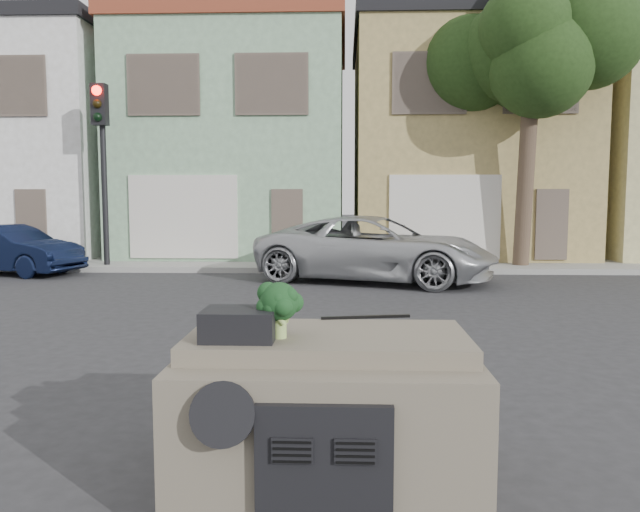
# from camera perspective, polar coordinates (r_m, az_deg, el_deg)

# --- Properties ---
(ground_plane) EXTENTS (120.00, 120.00, 0.00)m
(ground_plane) POSITION_cam_1_polar(r_m,az_deg,el_deg) (7.67, 1.36, -10.09)
(ground_plane) COLOR #303033
(ground_plane) RESTS_ON ground
(sidewalk) EXTENTS (40.00, 3.00, 0.15)m
(sidewalk) POSITION_cam_1_polar(r_m,az_deg,el_deg) (17.99, 1.90, -0.80)
(sidewalk) COLOR gray
(sidewalk) RESTS_ON ground
(townhouse_white) EXTENTS (7.20, 8.20, 7.55)m
(townhouse_white) POSITION_cam_1_polar(r_m,az_deg,el_deg) (24.60, -24.91, 9.03)
(townhouse_white) COLOR white
(townhouse_white) RESTS_ON ground
(townhouse_mint) EXTENTS (7.20, 8.20, 7.55)m
(townhouse_mint) POSITION_cam_1_polar(r_m,az_deg,el_deg) (22.25, -7.18, 9.92)
(townhouse_mint) COLOR #86AE89
(townhouse_mint) RESTS_ON ground
(townhouse_tan) EXTENTS (7.20, 8.20, 7.55)m
(townhouse_tan) POSITION_cam_1_polar(r_m,az_deg,el_deg) (22.29, 12.50, 9.83)
(townhouse_tan) COLOR tan
(townhouse_tan) RESTS_ON ground
(navy_sedan) EXTENTS (4.15, 2.41, 1.29)m
(navy_sedan) POSITION_cam_1_polar(r_m,az_deg,el_deg) (18.33, -26.44, -1.50)
(navy_sedan) COLOR black
(navy_sedan) RESTS_ON ground
(silver_pickup) EXTENTS (6.22, 4.27, 1.58)m
(silver_pickup) POSITION_cam_1_polar(r_m,az_deg,el_deg) (15.11, 5.13, -2.32)
(silver_pickup) COLOR #B5B8BC
(silver_pickup) RESTS_ON ground
(traffic_signal) EXTENTS (0.40, 0.40, 5.10)m
(traffic_signal) POSITION_cam_1_polar(r_m,az_deg,el_deg) (18.14, -19.24, 6.78)
(traffic_signal) COLOR black
(traffic_signal) RESTS_ON ground
(tree_near) EXTENTS (4.40, 4.00, 8.50)m
(tree_near) POSITION_cam_1_polar(r_m,az_deg,el_deg) (18.00, 18.45, 12.25)
(tree_near) COLOR #1F3714
(tree_near) RESTS_ON ground
(car_dashboard) EXTENTS (2.00, 1.80, 1.12)m
(car_dashboard) POSITION_cam_1_polar(r_m,az_deg,el_deg) (4.64, 0.76, -13.42)
(car_dashboard) COLOR #6C6353
(car_dashboard) RESTS_ON ground
(instrument_hump) EXTENTS (0.48, 0.38, 0.20)m
(instrument_hump) POSITION_cam_1_polar(r_m,az_deg,el_deg) (4.18, -7.38, -6.20)
(instrument_hump) COLOR black
(instrument_hump) RESTS_ON car_dashboard
(wiper_arm) EXTENTS (0.69, 0.15, 0.02)m
(wiper_arm) POSITION_cam_1_polar(r_m,az_deg,el_deg) (4.86, 4.20, -5.58)
(wiper_arm) COLOR black
(wiper_arm) RESTS_ON car_dashboard
(broccoli) EXTENTS (0.33, 0.33, 0.38)m
(broccoli) POSITION_cam_1_polar(r_m,az_deg,el_deg) (4.17, -3.74, -4.90)
(broccoli) COLOR black
(broccoli) RESTS_ON car_dashboard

